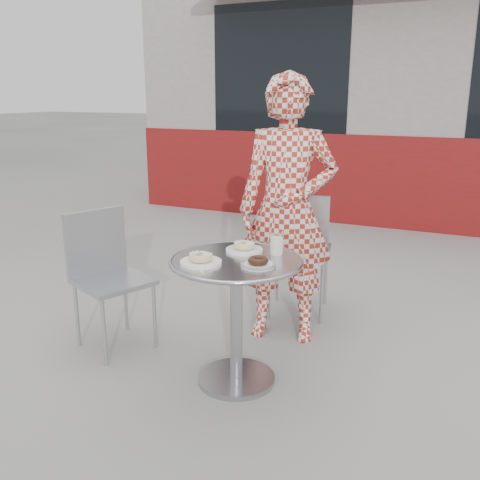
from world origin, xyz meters
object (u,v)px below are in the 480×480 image
at_px(chair_far, 298,276).
at_px(plate_checker, 258,263).
at_px(bistro_table, 236,290).
at_px(seated_person, 287,210).
at_px(chair_left, 114,307).
at_px(plate_far, 244,248).
at_px(plate_near, 201,259).
at_px(milk_cup, 277,245).

xyz_separation_m(chair_far, plate_checker, (0.15, -1.05, 0.42)).
bearing_deg(bistro_table, seated_person, 87.47).
relative_size(chair_left, plate_checker, 4.75).
distance_m(bistro_table, plate_far, 0.23).
bearing_deg(plate_near, plate_far, 69.43).
height_order(bistro_table, plate_checker, plate_checker).
bearing_deg(milk_cup, bistro_table, -134.50).
bearing_deg(plate_checker, bistro_table, 158.47).
height_order(chair_far, seated_person, seated_person).
distance_m(chair_left, plate_far, 0.91).
distance_m(chair_left, milk_cup, 1.08).
height_order(plate_far, plate_checker, plate_far).
xyz_separation_m(bistro_table, plate_checker, (0.14, -0.05, 0.17)).
xyz_separation_m(chair_left, seated_person, (0.84, 0.57, 0.54)).
bearing_deg(seated_person, milk_cup, -87.77).
bearing_deg(plate_near, chair_left, 164.03).
bearing_deg(plate_far, plate_checker, -50.63).
bearing_deg(plate_near, chair_far, 84.34).
height_order(chair_left, plate_far, chair_left).
bearing_deg(chair_left, plate_near, -83.20).
xyz_separation_m(bistro_table, plate_far, (-0.02, 0.14, 0.18)).
height_order(chair_far, plate_near, chair_far).
xyz_separation_m(seated_person, plate_far, (-0.05, -0.49, -0.10)).
distance_m(seated_person, plate_far, 0.51).
relative_size(plate_near, plate_checker, 1.19).
bearing_deg(chair_left, plate_checker, -74.40).
xyz_separation_m(seated_person, plate_near, (-0.15, -0.76, -0.10)).
height_order(seated_person, plate_checker, seated_person).
distance_m(chair_far, seated_person, 0.63).
bearing_deg(chair_far, plate_near, 72.45).
bearing_deg(milk_cup, plate_far, -175.33).
bearing_deg(plate_near, plate_checker, 16.71).
height_order(chair_far, plate_checker, chair_far).
height_order(bistro_table, seated_person, seated_person).
relative_size(chair_far, plate_checker, 5.04).
xyz_separation_m(seated_person, plate_checker, (0.11, -0.69, -0.11)).
xyz_separation_m(plate_far, plate_checker, (0.16, -0.19, -0.01)).
height_order(bistro_table, chair_left, chair_left).
distance_m(chair_far, plate_checker, 1.14).
bearing_deg(chair_far, plate_far, 77.47).
distance_m(bistro_table, seated_person, 0.69).
height_order(bistro_table, milk_cup, milk_cup).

